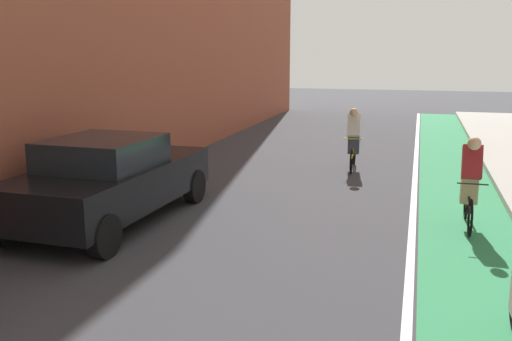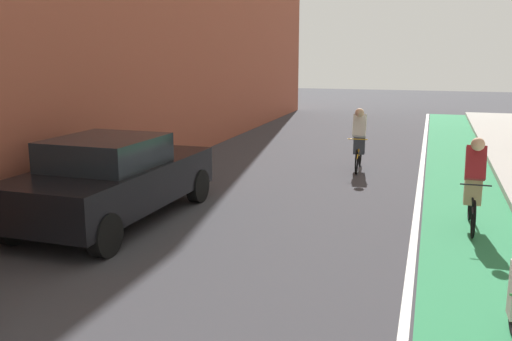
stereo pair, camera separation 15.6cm
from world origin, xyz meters
name	(u,v)px [view 2 (the right image)]	position (x,y,z in m)	size (l,w,h in m)	color
ground_plane	(298,206)	(0.00, 12.07, 0.00)	(70.70, 70.70, 0.00)	#38383D
bike_lane_paint	(463,194)	(3.13, 14.07, 0.00)	(1.60, 32.14, 0.00)	#2D8451
lane_divider_stripe	(419,191)	(2.23, 14.07, 0.00)	(0.12, 32.14, 0.00)	white
parked_sedan_black	(113,178)	(-2.88, 10.15, 0.79)	(2.02, 4.39, 1.53)	black
cyclist_trailing	(474,180)	(3.13, 11.62, 0.84)	(0.48, 1.68, 1.59)	black
cyclist_far	(359,139)	(0.68, 15.89, 0.80)	(0.48, 1.67, 1.59)	black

